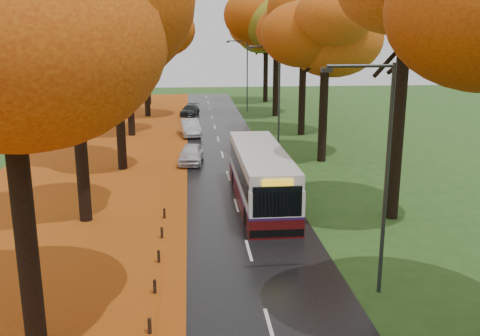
{
  "coord_description": "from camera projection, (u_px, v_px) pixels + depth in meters",
  "views": [
    {
      "loc": [
        -2.31,
        -8.73,
        8.97
      ],
      "look_at": [
        0.0,
        15.96,
        2.6
      ],
      "focal_mm": 40.0,
      "sensor_mm": 36.0,
      "label": 1
    }
  ],
  "objects": [
    {
      "name": "trees_right",
      "position": [
        333.0,
        20.0,
        35.05
      ],
      "size": [
        9.3,
        74.2,
        13.96
      ],
      "color": "black",
      "rests_on": "ground"
    },
    {
      "name": "streetlamp_mid",
      "position": [
        276.0,
        91.0,
        38.97
      ],
      "size": [
        2.45,
        0.18,
        8.0
      ],
      "color": "#333538",
      "rests_on": "ground"
    },
    {
      "name": "leaf_verge",
      "position": [
        87.0,
        175.0,
        34.15
      ],
      "size": [
        12.0,
        90.0,
        0.02
      ],
      "primitive_type": "cube",
      "color": "maroon",
      "rests_on": "ground"
    },
    {
      "name": "streetlamp_far",
      "position": [
        245.0,
        70.0,
        60.19
      ],
      "size": [
        2.45,
        0.18,
        8.0
      ],
      "color": "#333538",
      "rests_on": "ground"
    },
    {
      "name": "streetlamp_near",
      "position": [
        380.0,
        163.0,
        17.76
      ],
      "size": [
        2.45,
        0.18,
        8.0
      ],
      "color": "#333538",
      "rests_on": "ground"
    },
    {
      "name": "trees_left",
      "position": [
        111.0,
        22.0,
        33.93
      ],
      "size": [
        9.2,
        74.0,
        13.88
      ],
      "color": "black",
      "rests_on": "ground"
    },
    {
      "name": "car_white",
      "position": [
        191.0,
        154.0,
        37.06
      ],
      "size": [
        1.97,
        4.03,
        1.32
      ],
      "primitive_type": "imported",
      "rotation": [
        0.0,
        0.0,
        -0.11
      ],
      "color": "silver",
      "rests_on": "road"
    },
    {
      "name": "leaf_drift",
      "position": [
        180.0,
        173.0,
        34.68
      ],
      "size": [
        0.9,
        90.0,
        0.01
      ],
      "primitive_type": "cube",
      "color": "#B96213",
      "rests_on": "road"
    },
    {
      "name": "bus",
      "position": [
        261.0,
        175.0,
        28.46
      ],
      "size": [
        2.54,
        10.92,
        2.87
      ],
      "rotation": [
        0.0,
        0.0,
        0.0
      ],
      "color": "#480B0C",
      "rests_on": "road"
    },
    {
      "name": "car_silver",
      "position": [
        190.0,
        127.0,
        46.9
      ],
      "size": [
        2.0,
        4.48,
        1.43
      ],
      "primitive_type": "imported",
      "rotation": [
        0.0,
        0.0,
        0.12
      ],
      "color": "#A5A8AD",
      "rests_on": "road"
    },
    {
      "name": "road",
      "position": [
        227.0,
        172.0,
        34.96
      ],
      "size": [
        6.5,
        90.0,
        0.04
      ],
      "primitive_type": "cube",
      "color": "black",
      "rests_on": "ground"
    },
    {
      "name": "centre_line",
      "position": [
        227.0,
        172.0,
        34.96
      ],
      "size": [
        0.12,
        90.0,
        0.01
      ],
      "primitive_type": "cube",
      "color": "silver",
      "rests_on": "road"
    },
    {
      "name": "car_dark",
      "position": [
        190.0,
        110.0,
        58.21
      ],
      "size": [
        2.41,
        4.1,
        1.11
      ],
      "primitive_type": "imported",
      "rotation": [
        0.0,
        0.0,
        -0.23
      ],
      "color": "black",
      "rests_on": "road"
    }
  ]
}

